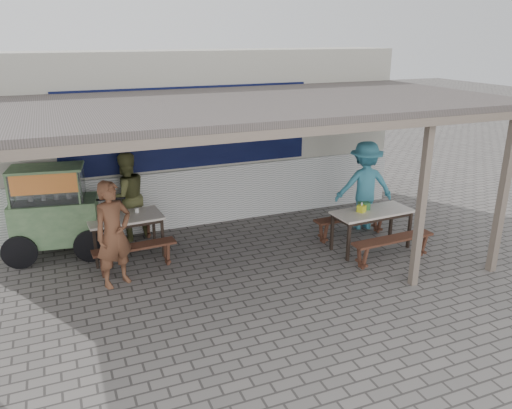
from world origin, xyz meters
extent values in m
plane|color=#645E5A|center=(0.00, 0.00, 0.00)|extent=(60.00, 60.00, 0.00)
cube|color=#B7B3A4|center=(0.00, 3.60, 1.75)|extent=(9.00, 1.20, 3.50)
cube|color=white|center=(0.00, 2.97, 0.60)|extent=(9.00, 0.10, 1.20)
cube|color=#0D143F|center=(-0.20, 2.98, 2.05)|extent=(5.00, 0.03, 1.60)
cube|color=#514845|center=(0.00, 1.00, 2.75)|extent=(9.00, 4.20, 0.12)
cube|color=#706355|center=(0.00, -1.05, 2.65)|extent=(9.00, 0.12, 0.12)
cube|color=#706355|center=(3.90, -1.00, 1.35)|extent=(0.12, 0.12, 2.70)
cube|color=#706355|center=(2.35, -0.90, 1.35)|extent=(0.11, 0.11, 2.70)
cube|color=silver|center=(-1.72, 1.96, 0.73)|extent=(1.33, 0.82, 0.04)
cube|color=black|center=(-1.72, 1.96, 0.67)|extent=(1.22, 0.72, 0.06)
cube|color=black|center=(-2.28, 1.61, 0.35)|extent=(0.05, 0.05, 0.71)
cube|color=black|center=(-1.12, 1.68, 0.35)|extent=(0.05, 0.05, 0.71)
cube|color=black|center=(-2.32, 2.23, 0.35)|extent=(0.05, 0.05, 0.71)
cube|color=black|center=(-1.16, 2.30, 0.35)|extent=(0.05, 0.05, 0.71)
cube|color=brown|center=(-1.68, 1.28, 0.43)|extent=(1.40, 0.37, 0.04)
cube|color=brown|center=(-2.22, 1.25, 0.21)|extent=(0.07, 0.28, 0.41)
cube|color=brown|center=(-1.13, 1.32, 0.21)|extent=(0.07, 0.28, 0.41)
cube|color=brown|center=(-1.76, 2.63, 0.43)|extent=(1.40, 0.37, 0.04)
cube|color=brown|center=(-2.30, 2.60, 0.21)|extent=(0.07, 0.28, 0.41)
cube|color=brown|center=(-1.22, 2.66, 0.21)|extent=(0.07, 0.28, 0.41)
cube|color=silver|center=(2.52, 0.54, 0.73)|extent=(1.51, 0.71, 0.04)
cube|color=black|center=(2.52, 0.54, 0.67)|extent=(1.41, 0.60, 0.06)
cube|color=black|center=(1.85, 0.25, 0.35)|extent=(0.05, 0.05, 0.71)
cube|color=black|center=(3.21, 0.31, 0.35)|extent=(0.05, 0.05, 0.71)
cube|color=black|center=(1.83, 0.77, 0.35)|extent=(0.05, 0.05, 0.71)
cube|color=black|center=(3.19, 0.83, 0.35)|extent=(0.05, 0.05, 0.71)
cube|color=brown|center=(2.55, -0.07, 0.43)|extent=(1.59, 0.36, 0.04)
cube|color=brown|center=(1.91, -0.11, 0.21)|extent=(0.06, 0.28, 0.41)
cube|color=brown|center=(3.19, -0.04, 0.21)|extent=(0.06, 0.28, 0.41)
cube|color=brown|center=(2.49, 1.16, 0.43)|extent=(1.59, 0.36, 0.04)
cube|color=brown|center=(1.85, 1.12, 0.21)|extent=(0.06, 0.28, 0.41)
cube|color=brown|center=(3.13, 1.19, 0.21)|extent=(0.06, 0.28, 0.41)
cube|color=#799D69|center=(-2.85, 2.40, 0.69)|extent=(1.52, 0.95, 0.74)
cube|color=#799D69|center=(-2.85, 2.40, 0.30)|extent=(1.46, 0.90, 0.05)
cylinder|color=black|center=(-3.48, 2.09, 0.30)|extent=(0.59, 0.14, 0.59)
cylinder|color=black|center=(-2.33, 1.91, 0.30)|extent=(0.59, 0.14, 0.59)
cube|color=silver|center=(-2.90, 2.41, 1.35)|extent=(1.25, 0.80, 0.58)
cube|color=#799D69|center=(-2.90, 2.41, 1.64)|extent=(1.29, 0.85, 0.04)
cube|color=#F15438|center=(-2.95, 2.07, 1.45)|extent=(1.05, 0.18, 0.34)
cylinder|color=black|center=(-2.01, 2.27, 1.00)|extent=(0.74, 0.15, 0.04)
imported|color=brown|center=(-2.03, 0.91, 0.86)|extent=(0.74, 0.63, 1.72)
imported|color=brown|center=(-1.55, 2.75, 0.86)|extent=(0.99, 0.86, 1.72)
imported|color=teal|center=(2.99, 1.51, 0.90)|extent=(1.31, 0.97, 1.80)
cube|color=yellow|center=(2.29, 0.57, 0.81)|extent=(0.17, 0.17, 0.13)
cube|color=#2E6931|center=(2.41, 0.67, 0.82)|extent=(0.23, 0.18, 0.13)
cylinder|color=silver|center=(-1.48, 2.08, 0.79)|extent=(0.08, 0.08, 0.09)
imported|color=silver|center=(-1.99, 2.01, 0.78)|extent=(0.22, 0.22, 0.05)
camera|label=1|loc=(-2.69, -6.58, 3.82)|focal=35.00mm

